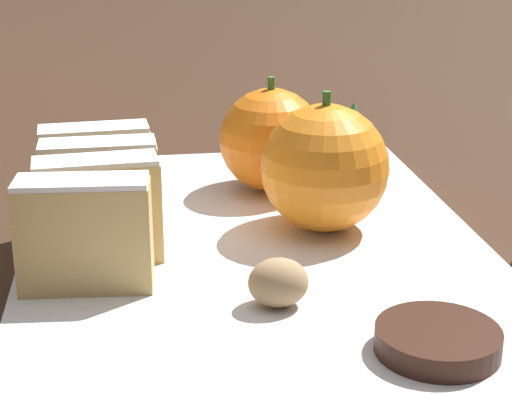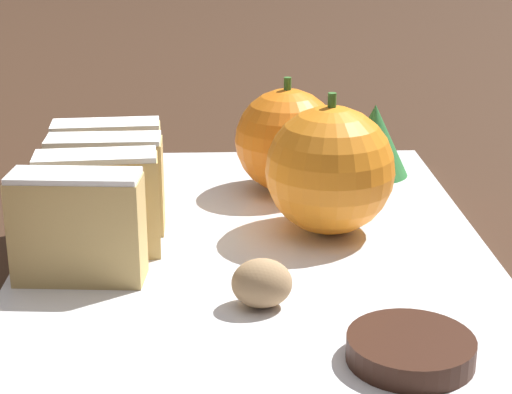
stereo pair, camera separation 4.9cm
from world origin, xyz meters
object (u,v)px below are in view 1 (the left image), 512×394
(orange_near, at_px, (271,140))
(orange_far, at_px, (325,168))
(chocolate_cookie, at_px, (438,340))
(walnut, at_px, (278,283))

(orange_near, bearing_deg, orange_far, -75.56)
(chocolate_cookie, bearing_deg, orange_far, 96.55)
(orange_far, bearing_deg, chocolate_cookie, -83.45)
(walnut, xyz_separation_m, chocolate_cookie, (0.06, -0.06, -0.01))
(walnut, height_order, chocolate_cookie, walnut)
(orange_near, height_order, walnut, orange_near)
(orange_near, height_order, orange_far, orange_far)
(orange_far, distance_m, walnut, 0.11)
(orange_far, height_order, chocolate_cookie, orange_far)
(walnut, distance_m, chocolate_cookie, 0.08)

